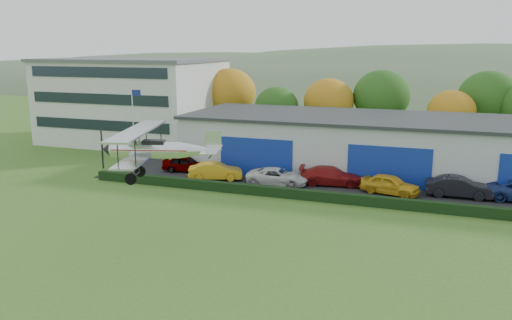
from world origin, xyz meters
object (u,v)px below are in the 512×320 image
(office_block, at_px, (135,100))
(flagpole, at_px, (134,119))
(car_1, at_px, (216,171))
(car_5, at_px, (459,187))
(car_0, at_px, (186,164))
(car_3, at_px, (331,176))
(hangar, at_px, (395,145))
(car_4, at_px, (390,184))
(biplane, at_px, (155,148))
(car_2, at_px, (277,177))

(office_block, relative_size, flagpole, 2.57)
(car_1, bearing_deg, car_5, -106.61)
(car_0, bearing_deg, car_5, -101.95)
(car_3, height_order, car_5, car_5)
(hangar, xyz_separation_m, car_0, (-18.97, -6.59, -1.85))
(car_0, distance_m, car_5, 24.62)
(car_1, distance_m, car_4, 15.33)
(office_block, distance_m, biplane, 37.13)
(car_4, bearing_deg, car_0, 100.60)
(flagpole, height_order, car_2, flagpole)
(car_2, bearing_deg, car_3, -75.32)
(hangar, distance_m, car_0, 20.17)
(car_1, relative_size, car_3, 0.88)
(car_5, bearing_deg, car_1, 92.47)
(car_2, xyz_separation_m, biplane, (-2.95, -15.23, 5.15))
(car_1, distance_m, car_5, 20.66)
(flagpole, bearing_deg, car_2, -8.91)
(hangar, distance_m, car_5, 9.26)
(car_2, relative_size, car_3, 0.97)
(flagpole, distance_m, car_1, 10.98)
(hangar, height_order, car_0, hangar)
(car_0, bearing_deg, hangar, -81.54)
(car_3, height_order, biplane, biplane)
(biplane, bearing_deg, car_5, 27.47)
(flagpole, distance_m, car_3, 20.53)
(hangar, bearing_deg, office_block, 167.99)
(car_2, bearing_deg, flagpole, 75.55)
(car_5, bearing_deg, hangar, 36.84)
(car_1, relative_size, biplane, 0.58)
(car_0, bearing_deg, biplane, -168.83)
(office_block, relative_size, car_0, 4.63)
(hangar, relative_size, car_0, 9.12)
(car_1, xyz_separation_m, car_4, (15.32, 0.50, 0.01))
(flagpole, xyz_separation_m, car_3, (20.13, -0.84, -3.93))
(hangar, height_order, car_5, hangar)
(car_0, bearing_deg, flagpole, 73.39)
(office_block, bearing_deg, flagpole, -58.03)
(flagpole, xyz_separation_m, car_5, (30.53, -1.15, -3.90))
(hangar, xyz_separation_m, car_2, (-9.16, -8.44, -1.87))
(car_0, distance_m, car_1, 4.46)
(car_1, distance_m, biplane, 16.19)
(office_block, relative_size, car_4, 4.34)
(biplane, bearing_deg, car_1, 85.21)
(hangar, height_order, biplane, biplane)
(office_block, xyz_separation_m, car_2, (23.84, -15.46, -4.42))
(flagpole, relative_size, biplane, 0.96)
(car_0, xyz_separation_m, car_5, (24.61, -0.54, 0.08))
(car_1, relative_size, car_4, 1.02)
(hangar, height_order, office_block, office_block)
(car_4, relative_size, car_5, 0.94)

